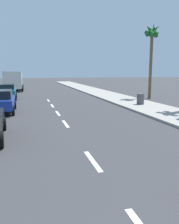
# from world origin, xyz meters

# --- Properties ---
(ground_plane) EXTENTS (160.00, 160.00, 0.00)m
(ground_plane) POSITION_xyz_m (0.00, 20.00, 0.00)
(ground_plane) COLOR #38383A
(sidewalk_strip) EXTENTS (3.60, 80.00, 0.14)m
(sidewalk_strip) POSITION_xyz_m (7.10, 22.00, 0.07)
(sidewalk_strip) COLOR #9E998E
(sidewalk_strip) RESTS_ON ground
(lane_stripe_2) EXTENTS (0.16, 1.80, 0.01)m
(lane_stripe_2) POSITION_xyz_m (0.00, 6.92, 0.00)
(lane_stripe_2) COLOR white
(lane_stripe_2) RESTS_ON ground
(lane_stripe_3) EXTENTS (0.16, 1.80, 0.01)m
(lane_stripe_3) POSITION_xyz_m (0.00, 12.48, 0.00)
(lane_stripe_3) COLOR white
(lane_stripe_3) RESTS_ON ground
(lane_stripe_4) EXTENTS (0.16, 1.80, 0.01)m
(lane_stripe_4) POSITION_xyz_m (0.00, 15.82, 0.00)
(lane_stripe_4) COLOR white
(lane_stripe_4) RESTS_ON ground
(lane_stripe_5) EXTENTS (0.16, 1.80, 0.01)m
(lane_stripe_5) POSITION_xyz_m (0.00, 19.50, 0.00)
(lane_stripe_5) COLOR white
(lane_stripe_5) RESTS_ON ground
(lane_stripe_6) EXTENTS (0.16, 1.80, 0.01)m
(lane_stripe_6) POSITION_xyz_m (0.00, 23.18, 0.00)
(lane_stripe_6) COLOR white
(lane_stripe_6) RESTS_ON ground
(parked_car_blue) EXTENTS (1.89, 4.02, 1.57)m
(parked_car_blue) POSITION_xyz_m (-3.75, 17.09, 0.84)
(parked_car_blue) COLOR #1E389E
(parked_car_blue) RESTS_ON ground
(parked_car_teal) EXTENTS (2.17, 4.54, 1.57)m
(parked_car_teal) POSITION_xyz_m (-4.06, 25.16, 0.84)
(parked_car_teal) COLOR #14727A
(parked_car_teal) RESTS_ON ground
(delivery_truck) EXTENTS (2.70, 6.25, 2.80)m
(delivery_truck) POSITION_xyz_m (-3.86, 35.73, 1.50)
(delivery_truck) COLOR #23478C
(delivery_truck) RESTS_ON ground
(palm_tree_far) EXTENTS (1.72, 1.78, 7.55)m
(palm_tree_far) POSITION_xyz_m (10.30, 21.96, 5.96)
(palm_tree_far) COLOR brown
(palm_tree_far) RESTS_ON ground
(trash_bin_far) EXTENTS (0.60, 0.60, 0.87)m
(trash_bin_far) POSITION_xyz_m (7.03, 17.53, 0.57)
(trash_bin_far) COLOR #47474C
(trash_bin_far) RESTS_ON sidewalk_strip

